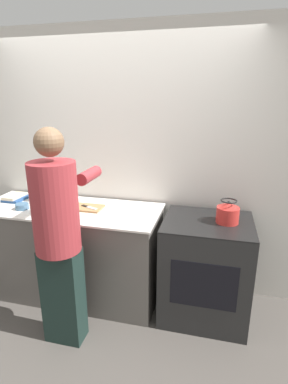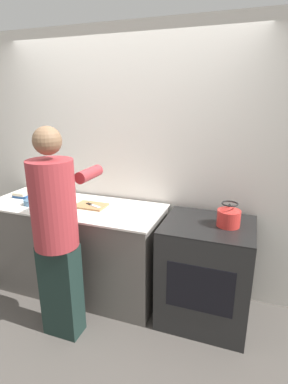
{
  "view_description": "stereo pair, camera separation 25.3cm",
  "coord_description": "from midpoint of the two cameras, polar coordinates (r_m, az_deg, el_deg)",
  "views": [
    {
      "loc": [
        0.94,
        -2.1,
        1.93
      ],
      "look_at": [
        0.36,
        0.24,
        1.17
      ],
      "focal_mm": 28.0,
      "sensor_mm": 36.0,
      "label": 1
    },
    {
      "loc": [
        1.18,
        -2.03,
        1.93
      ],
      "look_at": [
        0.36,
        0.24,
        1.17
      ],
      "focal_mm": 28.0,
      "sensor_mm": 36.0,
      "label": 2
    }
  ],
  "objects": [
    {
      "name": "oven",
      "position": [
        2.81,
        8.99,
        -14.28
      ],
      "size": [
        0.76,
        0.66,
        0.93
      ],
      "color": "black",
      "rests_on": "ground_plane"
    },
    {
      "name": "person",
      "position": [
        2.41,
        -18.93,
        -7.63
      ],
      "size": [
        0.39,
        0.62,
        1.75
      ],
      "color": "#192B26",
      "rests_on": "ground_plane"
    },
    {
      "name": "book_stack",
      "position": [
        3.42,
        -25.29,
        -0.98
      ],
      "size": [
        0.2,
        0.24,
        0.05
      ],
      "color": "navy",
      "rests_on": "counter"
    },
    {
      "name": "wall_back",
      "position": [
        3.07,
        -6.69,
        5.45
      ],
      "size": [
        8.0,
        0.05,
        2.6
      ],
      "color": "silver",
      "rests_on": "ground_plane"
    },
    {
      "name": "counter",
      "position": [
        3.18,
        -15.89,
        -10.78
      ],
      "size": [
        1.77,
        0.71,
        0.92
      ],
      "color": "#5B5651",
      "rests_on": "ground_plane"
    },
    {
      "name": "ground_plane",
      "position": [
        3.02,
        -11.09,
        -22.69
      ],
      "size": [
        12.0,
        12.0,
        0.0
      ],
      "primitive_type": "plane",
      "color": "#4C4742"
    },
    {
      "name": "cutting_board",
      "position": [
        2.93,
        -13.31,
        -2.97
      ],
      "size": [
        0.3,
        0.2,
        0.02
      ],
      "color": "#A87A4C",
      "rests_on": "counter"
    },
    {
      "name": "kettle",
      "position": [
        2.57,
        12.99,
        -3.99
      ],
      "size": [
        0.19,
        0.19,
        0.2
      ],
      "color": "red",
      "rests_on": "oven"
    },
    {
      "name": "canister_jar",
      "position": [
        3.28,
        -21.35,
        -0.32
      ],
      "size": [
        0.13,
        0.13,
        0.15
      ],
      "color": "#4C4C51",
      "rests_on": "counter"
    },
    {
      "name": "bowl_prep",
      "position": [
        3.11,
        -24.41,
        -2.55
      ],
      "size": [
        0.12,
        0.12,
        0.05
      ],
      "color": "#426684",
      "rests_on": "counter"
    },
    {
      "name": "knife",
      "position": [
        2.91,
        -12.95,
        -2.87
      ],
      "size": [
        0.18,
        0.1,
        0.01
      ],
      "rotation": [
        0.0,
        0.0,
        -0.39
      ],
      "color": "silver",
      "rests_on": "cutting_board"
    }
  ]
}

